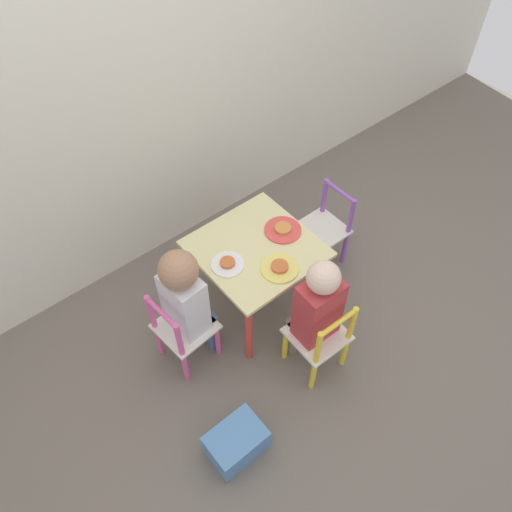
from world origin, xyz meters
TOP-DOWN VIEW (x-y plane):
  - ground_plane at (0.00, 0.00)m, footprint 6.00×6.00m
  - house_wall at (0.00, 0.73)m, footprint 6.00×0.06m
  - kids_table at (0.00, 0.00)m, footprint 0.58×0.58m
  - chair_yellow at (-0.02, -0.51)m, footprint 0.27×0.27m
  - chair_pink at (-0.51, -0.05)m, footprint 0.28×0.28m
  - chair_purple at (0.51, -0.00)m, footprint 0.26×0.26m
  - child_front at (-0.01, -0.45)m, footprint 0.20×0.21m
  - child_left at (-0.45, -0.04)m, footprint 0.23×0.21m
  - plate_front at (-0.00, -0.18)m, footprint 0.19×0.19m
  - plate_left at (-0.18, 0.00)m, footprint 0.16×0.16m
  - plate_right at (0.18, 0.00)m, footprint 0.19×0.19m
  - storage_bin at (-0.61, -0.60)m, footprint 0.26×0.19m

SIDE VIEW (x-z plane):
  - ground_plane at x=0.00m, z-range 0.00..0.00m
  - storage_bin at x=-0.61m, z-range 0.00..0.16m
  - chair_yellow at x=-0.02m, z-range -0.01..0.50m
  - chair_pink at x=-0.51m, z-range -0.01..0.50m
  - chair_purple at x=0.51m, z-range -0.01..0.50m
  - kids_table at x=0.00m, z-range 0.16..0.62m
  - child_front at x=-0.01m, z-range 0.06..0.83m
  - plate_front at x=0.00m, z-range 0.45..0.48m
  - plate_left at x=-0.18m, z-range 0.45..0.48m
  - plate_right at x=0.18m, z-range 0.45..0.48m
  - child_left at x=-0.45m, z-range 0.08..0.86m
  - house_wall at x=0.00m, z-range 0.00..2.60m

